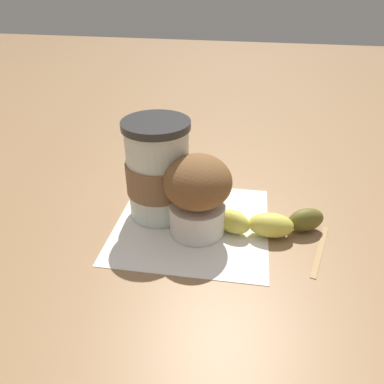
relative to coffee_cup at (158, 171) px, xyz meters
name	(u,v)px	position (x,y,z in m)	size (l,w,h in m)	color
ground_plane	(192,224)	(0.05, -0.02, -0.07)	(3.00, 3.00, 0.00)	#936D47
paper_napkin	(192,223)	(0.05, -0.02, -0.07)	(0.21, 0.21, 0.00)	white
coffee_cup	(158,171)	(0.00, 0.00, 0.00)	(0.09, 0.09, 0.14)	silver
muffin	(198,193)	(0.06, -0.03, -0.01)	(0.09, 0.09, 0.11)	white
banana	(270,222)	(0.16, -0.02, -0.05)	(0.16, 0.07, 0.03)	#D6CC4C
wooden_stirrer	(320,250)	(0.22, -0.05, -0.07)	(0.11, 0.01, 0.00)	tan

